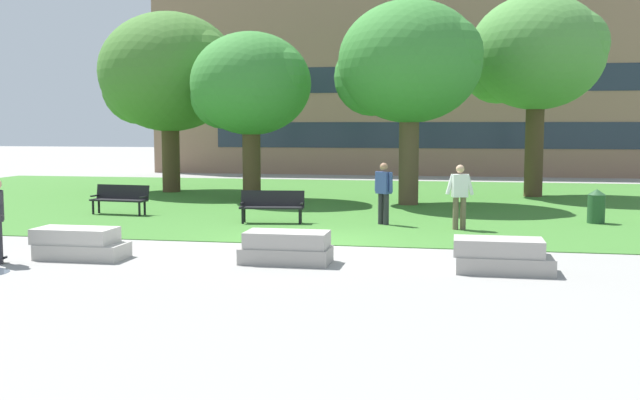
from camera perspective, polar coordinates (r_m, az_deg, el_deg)
ground_plane at (r=17.34m, az=-1.04°, el=-3.45°), size 140.00×140.00×0.00m
grass_lawn at (r=27.13m, az=3.19°, el=-0.09°), size 40.00×20.00×0.02m
concrete_block_center at (r=16.37m, az=-17.87°, el=-3.20°), size 1.88×0.90×0.64m
concrete_block_left at (r=15.10m, az=-2.57°, el=-3.66°), size 1.80×0.90×0.64m
concrete_block_right at (r=14.56m, az=13.67°, el=-4.18°), size 1.85×0.90×0.64m
park_bench_near_left at (r=23.84m, az=-14.97°, el=0.19°), size 1.84×0.71×0.90m
park_bench_near_right at (r=21.08m, az=-3.67°, el=-0.34°), size 1.86×0.77×0.90m
tree_far_left at (r=31.40m, az=-11.52°, el=9.39°), size 5.94×5.65×7.28m
tree_near_right at (r=26.05m, az=6.73°, el=10.24°), size 5.14×4.89×6.97m
tree_near_left at (r=27.42m, az=-5.39°, el=8.66°), size 4.58×4.36×6.08m
tree_far_right at (r=29.95m, az=16.06°, el=10.58°), size 5.35×5.09×7.64m
trash_bin at (r=22.34m, az=20.31°, el=-0.43°), size 0.49×0.49×0.96m
person_bystander_near_lawn at (r=20.69m, az=4.87°, el=0.77°), size 0.57×0.44×1.71m
person_bystander_far_lawn at (r=19.98m, az=10.60°, el=0.52°), size 0.76×0.33×1.71m
building_facade_distant at (r=41.37m, az=8.02°, el=9.08°), size 30.91×1.03×10.41m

